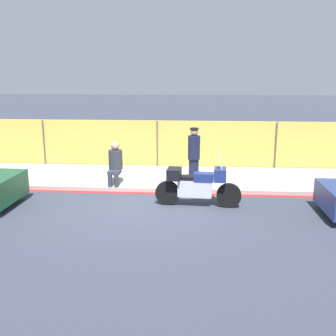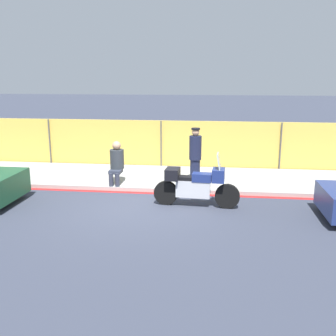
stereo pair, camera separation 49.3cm
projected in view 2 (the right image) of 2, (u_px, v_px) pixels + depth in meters
ground_plane at (139, 206)px, 10.71m from camera, size 120.00×120.00×0.00m
sidewalk at (155, 177)px, 13.43m from camera, size 32.43×3.08×0.12m
curb_paint_stripe at (147, 193)px, 11.87m from camera, size 32.43×0.18×0.01m
storefront_fence at (161, 145)px, 14.81m from camera, size 30.81×0.17×1.82m
motorcycle at (195, 185)px, 10.55m from camera, size 2.33×0.59×1.49m
officer_standing at (195, 155)px, 12.40m from camera, size 0.38×0.38×1.75m
person_seated_on_curb at (117, 161)px, 12.33m from camera, size 0.44×0.71×1.34m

